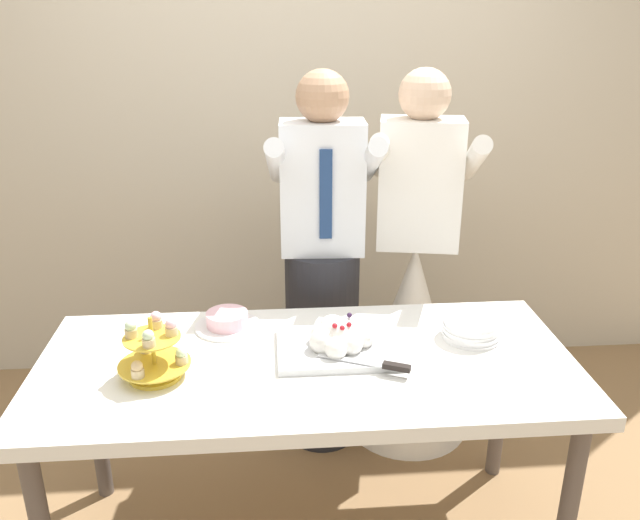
# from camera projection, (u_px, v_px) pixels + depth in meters

# --- Properties ---
(rear_wall) EXTENTS (5.20, 0.10, 2.90)m
(rear_wall) POSITION_uv_depth(u_px,v_px,m) (289.00, 99.00, 3.22)
(rear_wall) COLOR beige
(rear_wall) RESTS_ON ground_plane
(dessert_table) EXTENTS (1.80, 0.80, 0.78)m
(dessert_table) POSITION_uv_depth(u_px,v_px,m) (307.00, 379.00, 2.19)
(dessert_table) COLOR white
(dessert_table) RESTS_ON ground_plane
(cupcake_stand) EXTENTS (0.23, 0.23, 0.21)m
(cupcake_stand) POSITION_uv_depth(u_px,v_px,m) (154.00, 353.00, 2.04)
(cupcake_stand) COLOR gold
(cupcake_stand) RESTS_ON dessert_table
(main_cake_tray) EXTENTS (0.42, 0.36, 0.13)m
(main_cake_tray) POSITION_uv_depth(u_px,v_px,m) (340.00, 340.00, 2.21)
(main_cake_tray) COLOR silver
(main_cake_tray) RESTS_ON dessert_table
(plate_stack) EXTENTS (0.21, 0.21, 0.08)m
(plate_stack) POSITION_uv_depth(u_px,v_px,m) (471.00, 328.00, 2.30)
(plate_stack) COLOR white
(plate_stack) RESTS_ON dessert_table
(round_cake) EXTENTS (0.24, 0.24, 0.06)m
(round_cake) POSITION_uv_depth(u_px,v_px,m) (227.00, 321.00, 2.38)
(round_cake) COLOR white
(round_cake) RESTS_ON dessert_table
(person_groom) EXTENTS (0.48, 0.51, 1.66)m
(person_groom) POSITION_uv_depth(u_px,v_px,m) (322.00, 287.00, 2.79)
(person_groom) COLOR #232328
(person_groom) RESTS_ON ground_plane
(person_bride) EXTENTS (0.57, 0.56, 1.66)m
(person_bride) POSITION_uv_depth(u_px,v_px,m) (412.00, 315.00, 2.91)
(person_bride) COLOR white
(person_bride) RESTS_ON ground_plane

